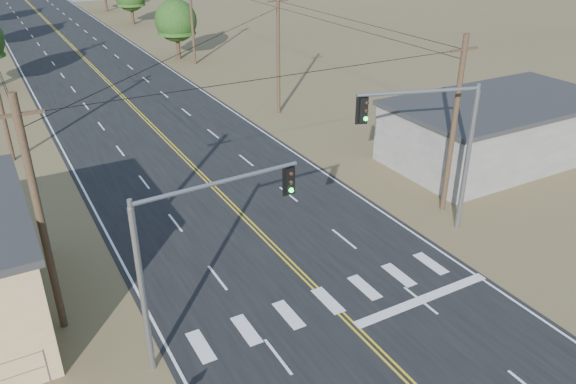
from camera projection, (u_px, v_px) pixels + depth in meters
road at (168, 142)px, 42.05m from camera, size 15.00×200.00×0.02m
building_right at (498, 131)px, 38.54m from camera, size 15.00×8.00×4.00m
utility_pole_left_near at (40, 218)px, 21.13m from camera, size 1.80×0.30×10.00m
utility_pole_right_near at (454, 126)px, 30.31m from camera, size 1.80×0.30×10.00m
utility_pole_right_mid at (278, 53)px, 45.92m from camera, size 1.80×0.30×10.00m
utility_pole_right_far at (192, 17)px, 61.53m from camera, size 1.80×0.30×10.00m
signal_mast_left at (190, 244)px, 19.93m from camera, size 6.49×0.56×7.18m
signal_mast_right at (438, 137)px, 27.93m from camera, size 6.05×2.09×8.03m
tree_right_near at (176, 16)px, 63.84m from camera, size 4.77×4.77×7.95m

